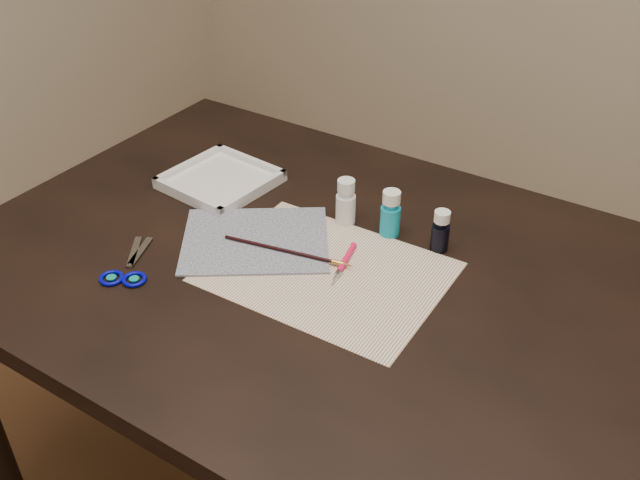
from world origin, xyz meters
The scene contains 10 objects.
table centered at (0.00, 0.00, 0.38)m, with size 1.30×0.90×0.75m, color black.
paper centered at (0.03, -0.02, 0.75)m, with size 0.40×0.31×0.00m, color white.
canvas centered at (-0.14, -0.01, 0.75)m, with size 0.27×0.21×0.00m, color black.
paint_bottle_white centered at (-0.03, 0.14, 0.80)m, with size 0.04×0.04×0.09m, color white.
paint_bottle_cyan centered at (0.06, 0.15, 0.80)m, with size 0.04×0.04×0.09m, color #1095B5.
paint_bottle_navy centered at (0.16, 0.15, 0.79)m, with size 0.03×0.03×0.08m, color black.
paintbrush centered at (-0.06, -0.01, 0.76)m, with size 0.25×0.01×0.01m, color black, non-canonical shape.
craft_knife centered at (0.04, 0.01, 0.76)m, with size 0.13×0.01×0.01m, color #FF1250, non-canonical shape.
scissors centered at (-0.29, -0.18, 0.75)m, with size 0.17×0.08×0.01m, color silver, non-canonical shape.
palette_tray centered at (-0.33, 0.12, 0.76)m, with size 0.20×0.20×0.02m, color white.
Camera 1 is at (0.55, -0.86, 1.51)m, focal length 40.00 mm.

